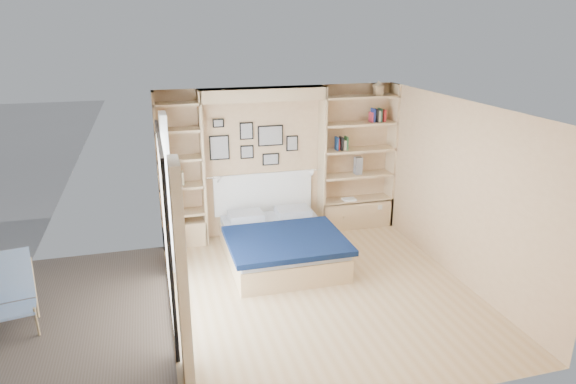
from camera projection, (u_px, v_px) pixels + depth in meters
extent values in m
plane|color=tan|center=(321.00, 291.00, 6.96)|extent=(4.50, 4.50, 0.00)
plane|color=tan|center=(279.00, 161.00, 8.63)|extent=(4.00, 0.00, 4.00)
plane|color=tan|center=(406.00, 288.00, 4.51)|extent=(4.00, 0.00, 4.00)
plane|color=tan|center=(163.00, 220.00, 6.07)|extent=(0.00, 4.50, 4.50)
plane|color=tan|center=(460.00, 192.00, 7.07)|extent=(0.00, 4.50, 4.50)
plane|color=white|center=(325.00, 107.00, 6.18)|extent=(4.50, 4.50, 0.00)
cube|color=#D7B385|center=(203.00, 169.00, 8.14)|extent=(0.04, 0.35, 2.50)
cube|color=#D7B385|center=(322.00, 161.00, 8.65)|extent=(0.04, 0.35, 2.50)
cube|color=#D7B385|center=(263.00, 94.00, 8.03)|extent=(2.00, 0.35, 0.20)
cube|color=#D7B385|center=(391.00, 156.00, 8.97)|extent=(0.04, 0.35, 2.50)
cube|color=#D7B385|center=(159.00, 173.00, 7.97)|extent=(0.04, 0.35, 2.50)
cube|color=#D7B385|center=(355.00, 213.00, 9.12)|extent=(1.30, 0.35, 0.50)
cube|color=#D7B385|center=(185.00, 233.00, 8.39)|extent=(0.70, 0.35, 0.40)
cube|color=black|center=(159.00, 138.00, 5.77)|extent=(0.04, 2.08, 0.06)
cube|color=black|center=(173.00, 310.00, 6.46)|extent=(0.04, 2.08, 0.06)
cube|color=black|center=(171.00, 269.00, 5.19)|extent=(0.04, 0.06, 2.20)
cube|color=black|center=(163.00, 203.00, 7.06)|extent=(0.04, 0.06, 2.20)
cube|color=silver|center=(165.00, 230.00, 6.11)|extent=(0.01, 2.00, 2.20)
cube|color=white|center=(182.00, 276.00, 4.94)|extent=(0.10, 0.45, 2.30)
cube|color=white|center=(168.00, 193.00, 7.32)|extent=(0.10, 0.45, 2.30)
cube|color=#D7B385|center=(356.00, 199.00, 9.04)|extent=(1.30, 0.35, 0.04)
cube|color=#D7B385|center=(357.00, 175.00, 8.90)|extent=(1.30, 0.35, 0.04)
cube|color=#D7B385|center=(358.00, 150.00, 8.76)|extent=(1.30, 0.35, 0.04)
cube|color=#D7B385|center=(359.00, 124.00, 8.62)|extent=(1.30, 0.35, 0.04)
cube|color=#D7B385|center=(360.00, 97.00, 8.48)|extent=(1.30, 0.35, 0.04)
cube|color=#D7B385|center=(183.00, 213.00, 8.28)|extent=(0.70, 0.35, 0.04)
cube|color=#D7B385|center=(181.00, 186.00, 8.13)|extent=(0.70, 0.35, 0.04)
cube|color=#D7B385|center=(179.00, 159.00, 7.99)|extent=(0.70, 0.35, 0.04)
cube|color=#D7B385|center=(177.00, 130.00, 7.85)|extent=(0.70, 0.35, 0.04)
cube|color=#D7B385|center=(176.00, 104.00, 7.73)|extent=(0.70, 0.35, 0.04)
cube|color=#D7B385|center=(280.00, 250.00, 7.82)|extent=(1.59, 1.98, 0.35)
cube|color=#A9AEB8|center=(280.00, 236.00, 7.75)|extent=(1.55, 1.94, 0.10)
cube|color=#091636|center=(286.00, 241.00, 7.42)|extent=(1.69, 1.39, 0.08)
cube|color=#A9AEB8|center=(246.00, 216.00, 8.25)|extent=(0.54, 0.40, 0.12)
cube|color=#A9AEB8|center=(293.00, 211.00, 8.45)|extent=(0.54, 0.40, 0.12)
cube|color=white|center=(263.00, 193.00, 8.70)|extent=(1.69, 0.04, 0.70)
cube|color=black|center=(219.00, 148.00, 8.26)|extent=(0.32, 0.02, 0.40)
cube|color=gray|center=(219.00, 148.00, 8.25)|extent=(0.28, 0.01, 0.36)
cube|color=black|center=(246.00, 131.00, 8.30)|extent=(0.22, 0.02, 0.28)
cube|color=gray|center=(247.00, 131.00, 8.29)|extent=(0.18, 0.01, 0.24)
cube|color=black|center=(247.00, 152.00, 8.41)|extent=(0.22, 0.02, 0.22)
cube|color=gray|center=(247.00, 152.00, 8.40)|extent=(0.18, 0.01, 0.18)
cube|color=black|center=(271.00, 136.00, 8.43)|extent=(0.42, 0.02, 0.34)
cube|color=gray|center=(271.00, 136.00, 8.42)|extent=(0.38, 0.01, 0.30)
cube|color=black|center=(271.00, 159.00, 8.55)|extent=(0.28, 0.02, 0.20)
cube|color=gray|center=(271.00, 159.00, 8.54)|extent=(0.24, 0.01, 0.16)
cube|color=black|center=(292.00, 143.00, 8.57)|extent=(0.20, 0.02, 0.26)
cube|color=gray|center=(292.00, 143.00, 8.56)|extent=(0.16, 0.01, 0.22)
cube|color=black|center=(218.00, 123.00, 8.14)|extent=(0.18, 0.02, 0.14)
cube|color=gray|center=(218.00, 123.00, 8.13)|extent=(0.14, 0.01, 0.10)
cylinder|color=silver|center=(212.00, 178.00, 8.15)|extent=(0.20, 0.02, 0.02)
cone|color=white|center=(219.00, 179.00, 8.18)|extent=(0.13, 0.12, 0.15)
cylinder|color=silver|center=(315.00, 170.00, 8.58)|extent=(0.20, 0.02, 0.02)
cone|color=white|center=(310.00, 172.00, 8.56)|extent=(0.13, 0.12, 0.15)
cube|color=#A51E1E|center=(338.00, 144.00, 8.62)|extent=(0.02, 0.15, 0.20)
cube|color=navy|center=(337.00, 144.00, 8.62)|extent=(0.03, 0.15, 0.22)
cube|color=black|center=(341.00, 143.00, 8.64)|extent=(0.03, 0.15, 0.22)
cube|color=#BFB28C|center=(344.00, 145.00, 8.66)|extent=(0.04, 0.15, 0.16)
cube|color=#26592F|center=(346.00, 143.00, 8.66)|extent=(0.03, 0.15, 0.22)
cube|color=#A92B3D|center=(371.00, 117.00, 8.63)|extent=(0.02, 0.15, 0.17)
cube|color=navy|center=(373.00, 115.00, 8.63)|extent=(0.03, 0.15, 0.23)
cube|color=black|center=(376.00, 115.00, 8.65)|extent=(0.03, 0.15, 0.21)
cube|color=#BFB28C|center=(378.00, 116.00, 8.66)|extent=(0.04, 0.15, 0.19)
cube|color=#285944|center=(380.00, 115.00, 8.67)|extent=(0.03, 0.15, 0.22)
cube|color=#A51E1E|center=(383.00, 115.00, 8.69)|extent=(0.03, 0.15, 0.20)
cube|color=black|center=(180.00, 179.00, 8.09)|extent=(0.03, 0.15, 0.20)
cube|color=#BFB28C|center=(183.00, 178.00, 8.10)|extent=(0.03, 0.15, 0.22)
cube|color=#D7B385|center=(378.00, 90.00, 8.52)|extent=(0.13, 0.13, 0.15)
cone|color=#D7B385|center=(379.00, 83.00, 8.49)|extent=(0.20, 0.20, 0.08)
cube|color=slate|center=(358.00, 166.00, 8.85)|extent=(0.12, 0.12, 0.30)
cube|color=white|center=(349.00, 199.00, 8.94)|extent=(0.22, 0.16, 0.03)
cube|color=#67574C|center=(32.00, 331.00, 6.06)|extent=(3.20, 4.00, 0.05)
cylinder|color=tan|center=(37.00, 322.00, 5.83)|extent=(0.06, 0.15, 0.44)
cylinder|color=tan|center=(35.00, 289.00, 6.33)|extent=(0.09, 0.36, 0.73)
cube|color=#3068B9|center=(12.00, 311.00, 5.89)|extent=(0.61, 0.70, 0.16)
cube|color=#3068B9|center=(9.00, 276.00, 6.18)|extent=(0.54, 0.33, 0.59)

